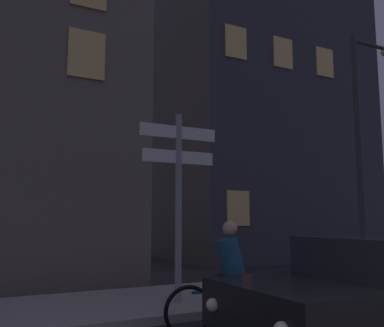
% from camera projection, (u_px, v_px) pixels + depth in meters
% --- Properties ---
extents(sidewalk_kerb, '(40.00, 2.81, 0.14)m').
position_uv_depth(sidewalk_kerb, '(160.00, 302.00, 8.06)').
color(sidewalk_kerb, '#9E9991').
rests_on(sidewalk_kerb, ground_plane).
extents(signpost, '(1.57, 0.12, 3.48)m').
position_uv_depth(signpost, '(179.00, 187.00, 7.86)').
color(signpost, gray).
rests_on(signpost, sidewalk_kerb).
extents(street_lamp, '(1.61, 0.28, 6.28)m').
position_uv_depth(street_lamp, '(364.00, 132.00, 10.81)').
color(street_lamp, '#2D2D30').
rests_on(street_lamp, sidewalk_kerb).
extents(cyclist, '(1.81, 0.38, 1.61)m').
position_uv_depth(cyclist, '(227.00, 281.00, 6.14)').
color(cyclist, black).
rests_on(cyclist, ground_plane).
extents(building_right_block, '(8.64, 6.95, 20.92)m').
position_uv_depth(building_right_block, '(252.00, 32.00, 20.11)').
color(building_right_block, '#383842').
rests_on(building_right_block, ground_plane).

